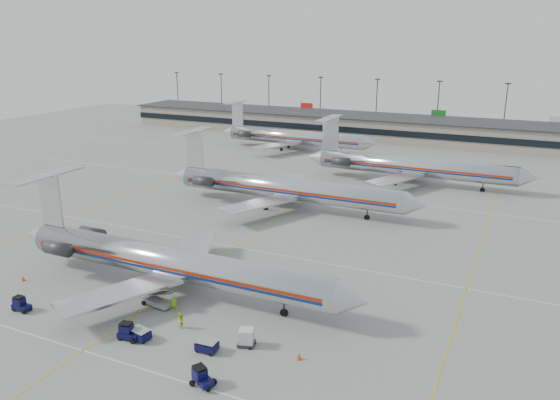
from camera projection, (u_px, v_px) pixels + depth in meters
The scene contains 19 objects.
ground at pixel (194, 275), 65.12m from camera, with size 260.00×260.00×0.00m, color gray.
apron_markings at pixel (235, 247), 73.79m from camera, with size 160.00×0.15×0.02m, color silver.
terminal at pixel (394, 128), 149.19m from camera, with size 162.00×17.00×6.25m.
light_mast_row at pixel (407, 103), 159.79m from camera, with size 163.60×0.40×15.28m.
jet_foreground at pixel (167, 261), 60.52m from camera, with size 44.80×26.38×11.73m.
jet_second_row at pixel (282, 188), 89.76m from camera, with size 45.31×26.68×11.86m.
jet_third_row at pixel (409, 166), 104.57m from camera, with size 43.77×26.92×11.97m.
jet_back_row at pixel (292, 137), 135.80m from camera, with size 41.69×25.65×11.40m.
tug_left at pixel (21, 304), 56.53m from camera, with size 1.97×1.04×1.58m.
tug_center at pixel (128, 332), 51.15m from camera, with size 2.22×1.36×1.69m.
tug_right at pixel (202, 377), 44.42m from camera, with size 2.32×1.92×1.69m.
cart_inner at pixel (207, 346), 49.25m from camera, with size 1.96×1.39×1.08m.
cart_outer at pixel (140, 334), 51.17m from camera, with size 2.07×1.59×1.07m.
uld_container at pixel (246, 337), 50.10m from camera, with size 1.91×1.74×1.66m.
belt_loader at pixel (157, 301), 57.59m from camera, with size 4.37×1.89×2.25m.
ramp_worker_near at pixel (174, 304), 56.28m from camera, with size 0.64×0.42×1.74m, color #76BE11.
ramp_worker_far at pixel (180, 321), 53.04m from camera, with size 0.79×0.62×1.63m, color #B6DF15.
cone_right at pixel (299, 356), 48.06m from camera, with size 0.48×0.48×0.66m, color #FF4008.
cone_left at pixel (23, 278), 63.56m from camera, with size 0.44×0.44×0.60m, color #FF4008.
Camera 1 is at (34.64, -49.77, 27.40)m, focal length 35.00 mm.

